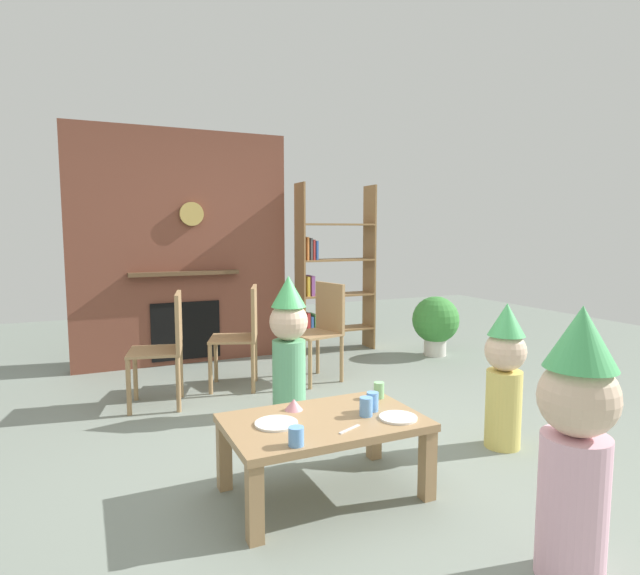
{
  "coord_description": "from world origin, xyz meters",
  "views": [
    {
      "loc": [
        -1.37,
        -2.92,
        1.39
      ],
      "look_at": [
        0.15,
        0.4,
        0.99
      ],
      "focal_mm": 29.35,
      "sensor_mm": 36.0,
      "label": 1
    }
  ],
  "objects_px": {
    "coffee_table": "(324,431)",
    "paper_plate_rear": "(398,418)",
    "paper_cup_center": "(373,402)",
    "child_in_pink": "(505,372)",
    "potted_plant_tall": "(436,322)",
    "dining_chair_middle": "(244,330)",
    "child_with_cone_hat": "(576,437)",
    "dining_chair_left": "(167,342)",
    "bookshelf": "(330,275)",
    "paper_plate_front": "(276,423)",
    "child_by_the_chairs": "(289,341)",
    "birthday_cake_slice": "(294,404)",
    "dining_chair_right": "(322,325)",
    "paper_cup_near_left": "(366,407)",
    "paper_cup_far_left": "(379,390)",
    "paper_cup_near_right": "(296,436)"
  },
  "relations": [
    {
      "from": "child_with_cone_hat",
      "to": "dining_chair_left",
      "type": "bearing_deg",
      "value": -9.0
    },
    {
      "from": "dining_chair_middle",
      "to": "paper_cup_near_left",
      "type": "bearing_deg",
      "value": 112.38
    },
    {
      "from": "dining_chair_middle",
      "to": "birthday_cake_slice",
      "type": "bearing_deg",
      "value": 102.77
    },
    {
      "from": "paper_cup_far_left",
      "to": "child_by_the_chairs",
      "type": "height_order",
      "value": "child_by_the_chairs"
    },
    {
      "from": "child_with_cone_hat",
      "to": "paper_cup_near_right",
      "type": "bearing_deg",
      "value": 17.79
    },
    {
      "from": "child_with_cone_hat",
      "to": "potted_plant_tall",
      "type": "distance_m",
      "value": 3.77
    },
    {
      "from": "paper_cup_far_left",
      "to": "child_in_pink",
      "type": "xyz_separation_m",
      "value": [
        0.86,
        -0.1,
        0.04
      ]
    },
    {
      "from": "birthday_cake_slice",
      "to": "dining_chair_right",
      "type": "height_order",
      "value": "dining_chair_right"
    },
    {
      "from": "dining_chair_left",
      "to": "bookshelf",
      "type": "bearing_deg",
      "value": -137.11
    },
    {
      "from": "bookshelf",
      "to": "paper_plate_front",
      "type": "xyz_separation_m",
      "value": [
        -1.7,
        -2.91,
        -0.46
      ]
    },
    {
      "from": "coffee_table",
      "to": "potted_plant_tall",
      "type": "bearing_deg",
      "value": 43.19
    },
    {
      "from": "dining_chair_right",
      "to": "birthday_cake_slice",
      "type": "bearing_deg",
      "value": 47.64
    },
    {
      "from": "child_by_the_chairs",
      "to": "dining_chair_middle",
      "type": "height_order",
      "value": "child_by_the_chairs"
    },
    {
      "from": "dining_chair_middle",
      "to": "paper_cup_center",
      "type": "bearing_deg",
      "value": 114.42
    },
    {
      "from": "coffee_table",
      "to": "paper_cup_near_left",
      "type": "xyz_separation_m",
      "value": [
        0.22,
        -0.05,
        0.12
      ]
    },
    {
      "from": "paper_cup_far_left",
      "to": "dining_chair_left",
      "type": "relative_size",
      "value": 0.1
    },
    {
      "from": "dining_chair_left",
      "to": "dining_chair_right",
      "type": "relative_size",
      "value": 1.0
    },
    {
      "from": "paper_cup_center",
      "to": "dining_chair_right",
      "type": "bearing_deg",
      "value": 72.98
    },
    {
      "from": "bookshelf",
      "to": "dining_chair_right",
      "type": "relative_size",
      "value": 2.11
    },
    {
      "from": "birthday_cake_slice",
      "to": "potted_plant_tall",
      "type": "relative_size",
      "value": 0.15
    },
    {
      "from": "child_by_the_chairs",
      "to": "coffee_table",
      "type": "bearing_deg",
      "value": 0.0
    },
    {
      "from": "child_with_cone_hat",
      "to": "dining_chair_right",
      "type": "height_order",
      "value": "child_with_cone_hat"
    },
    {
      "from": "paper_cup_center",
      "to": "birthday_cake_slice",
      "type": "distance_m",
      "value": 0.43
    },
    {
      "from": "paper_cup_near_left",
      "to": "child_in_pink",
      "type": "bearing_deg",
      "value": 6.67
    },
    {
      "from": "paper_cup_near_left",
      "to": "paper_cup_far_left",
      "type": "height_order",
      "value": "paper_cup_near_left"
    },
    {
      "from": "paper_cup_center",
      "to": "child_in_pink",
      "type": "height_order",
      "value": "child_in_pink"
    },
    {
      "from": "paper_plate_rear",
      "to": "child_with_cone_hat",
      "type": "bearing_deg",
      "value": -73.02
    },
    {
      "from": "paper_cup_center",
      "to": "paper_plate_front",
      "type": "xyz_separation_m",
      "value": [
        -0.54,
        0.03,
        -0.05
      ]
    },
    {
      "from": "child_with_cone_hat",
      "to": "potted_plant_tall",
      "type": "xyz_separation_m",
      "value": [
        1.81,
        3.29,
        -0.2
      ]
    },
    {
      "from": "potted_plant_tall",
      "to": "dining_chair_middle",
      "type": "bearing_deg",
      "value": -173.07
    },
    {
      "from": "paper_plate_front",
      "to": "child_with_cone_hat",
      "type": "distance_m",
      "value": 1.37
    },
    {
      "from": "paper_plate_front",
      "to": "birthday_cake_slice",
      "type": "bearing_deg",
      "value": 45.7
    },
    {
      "from": "child_in_pink",
      "to": "child_with_cone_hat",
      "type": "bearing_deg",
      "value": 54.55
    },
    {
      "from": "coffee_table",
      "to": "paper_plate_rear",
      "type": "bearing_deg",
      "value": -24.35
    },
    {
      "from": "paper_cup_near_right",
      "to": "dining_chair_right",
      "type": "bearing_deg",
      "value": 62.52
    },
    {
      "from": "potted_plant_tall",
      "to": "paper_cup_center",
      "type": "bearing_deg",
      "value": -133.14
    },
    {
      "from": "paper_plate_front",
      "to": "potted_plant_tall",
      "type": "xyz_separation_m",
      "value": [
        2.68,
        2.25,
        -0.04
      ]
    },
    {
      "from": "child_with_cone_hat",
      "to": "paper_plate_rear",
      "type": "bearing_deg",
      "value": -14.2
    },
    {
      "from": "paper_plate_front",
      "to": "paper_plate_rear",
      "type": "distance_m",
      "value": 0.63
    },
    {
      "from": "paper_plate_rear",
      "to": "child_with_cone_hat",
      "type": "distance_m",
      "value": 0.91
    },
    {
      "from": "bookshelf",
      "to": "coffee_table",
      "type": "height_order",
      "value": "bookshelf"
    },
    {
      "from": "coffee_table",
      "to": "paper_plate_rear",
      "type": "xyz_separation_m",
      "value": [
        0.35,
        -0.16,
        0.07
      ]
    },
    {
      "from": "child_with_cone_hat",
      "to": "potted_plant_tall",
      "type": "relative_size",
      "value": 1.67
    },
    {
      "from": "paper_cup_center",
      "to": "paper_plate_rear",
      "type": "distance_m",
      "value": 0.18
    },
    {
      "from": "bookshelf",
      "to": "coffee_table",
      "type": "relative_size",
      "value": 1.87
    },
    {
      "from": "paper_cup_center",
      "to": "child_in_pink",
      "type": "xyz_separation_m",
      "value": [
        1.01,
        0.07,
        0.03
      ]
    },
    {
      "from": "child_with_cone_hat",
      "to": "dining_chair_right",
      "type": "distance_m",
      "value": 2.97
    },
    {
      "from": "bookshelf",
      "to": "birthday_cake_slice",
      "type": "distance_m",
      "value": 3.18
    },
    {
      "from": "paper_plate_front",
      "to": "child_by_the_chairs",
      "type": "xyz_separation_m",
      "value": [
        0.53,
        1.2,
        0.14
      ]
    },
    {
      "from": "child_in_pink",
      "to": "dining_chair_right",
      "type": "xyz_separation_m",
      "value": [
        -0.41,
        1.87,
        0.02
      ]
    }
  ]
}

